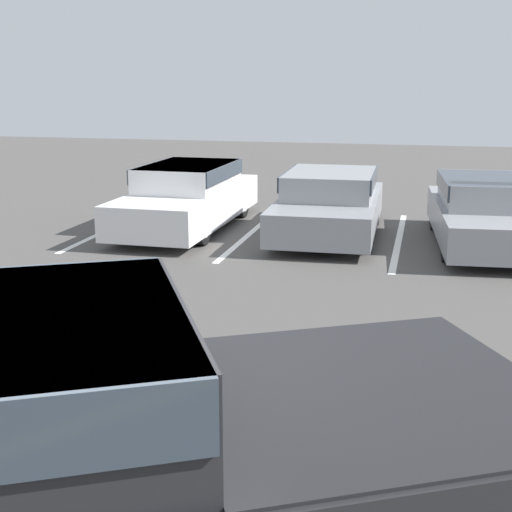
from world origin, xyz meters
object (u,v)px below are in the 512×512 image
Objects in this scene: pickup_truck at (56,481)px; parked_sedan_b at (330,202)px; parked_sedan_c at (488,210)px; parked_sedan_a at (188,194)px.

parked_sedan_b is (-0.00, 10.51, -0.28)m from pickup_truck.
parked_sedan_b is at bearing 61.97° from pickup_truck.
parked_sedan_c is (2.90, -0.22, 0.00)m from parked_sedan_b.
parked_sedan_a reaches higher than parked_sedan_c.
pickup_truck is at bearing -1.41° from parked_sedan_b.
pickup_truck is 1.23× the size of parked_sedan_a.
parked_sedan_a reaches higher than parked_sedan_b.
parked_sedan_c is at bearing 84.24° from parked_sedan_b.
parked_sedan_b is at bearing 90.51° from parked_sedan_a.
parked_sedan_b is 2.91m from parked_sedan_c.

